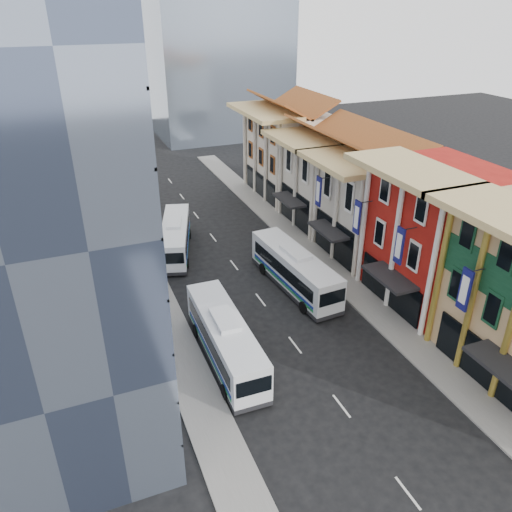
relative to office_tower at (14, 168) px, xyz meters
name	(u,v)px	position (x,y,z in m)	size (l,w,h in m)	color
ground	(420,509)	(17.00, -19.00, -15.00)	(200.00, 200.00, 0.00)	black
sidewalk_right	(344,281)	(25.50, 3.00, -14.93)	(3.00, 90.00, 0.15)	slate
sidewalk_left	(166,320)	(8.50, 3.00, -14.93)	(3.00, 90.00, 0.15)	slate
shophouse_red	(437,236)	(31.00, -2.00, -9.00)	(8.00, 10.00, 12.00)	#A41A12
shophouse_cream_near	(372,208)	(31.00, 7.50, -10.00)	(8.00, 9.00, 10.00)	beige
shophouse_cream_mid	(328,181)	(31.00, 16.50, -10.00)	(8.00, 9.00, 10.00)	beige
shophouse_cream_far	(289,154)	(31.00, 27.00, -9.50)	(8.00, 12.00, 11.00)	beige
office_tower	(14,168)	(0.00, 0.00, 0.00)	(12.00, 26.00, 30.00)	#424D69
office_block_far	(48,179)	(1.00, 23.00, -8.00)	(10.00, 18.00, 14.00)	gray
bus_left_near	(225,338)	(11.50, -3.59, -13.11)	(2.76, 11.78, 3.78)	silver
bus_left_far	(175,236)	(12.35, 15.06, -13.20)	(2.63, 11.21, 3.60)	white
bus_right	(295,269)	(20.67, 3.80, -13.05)	(2.85, 12.16, 3.90)	silver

